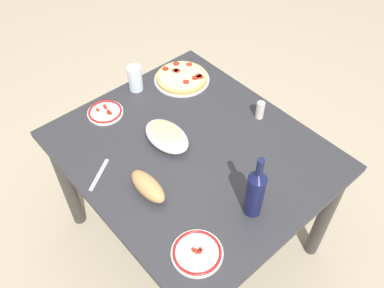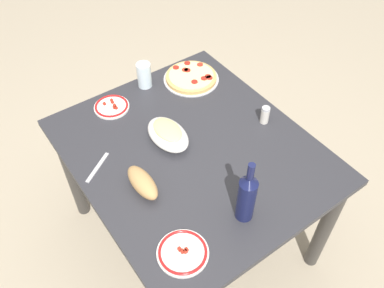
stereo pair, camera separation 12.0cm
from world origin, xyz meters
The scene contains 11 objects.
ground_plane centered at (0.00, 0.00, 0.00)m, with size 8.00×8.00×0.00m, color tan.
dining_table centered at (0.00, 0.00, 0.60)m, with size 1.13×0.98×0.72m.
pepperoni_pizza centered at (-0.40, 0.28, 0.74)m, with size 0.29×0.29×0.03m.
baked_pasta_dish centered at (-0.11, -0.06, 0.76)m, with size 0.24×0.15×0.08m.
wine_bottle centered at (0.39, -0.04, 0.84)m, with size 0.07×0.07×0.30m.
water_glass centered at (-0.49, 0.06, 0.79)m, with size 0.07×0.07×0.13m, color silver.
side_plate_near centered at (0.39, -0.32, 0.73)m, with size 0.19×0.19×0.02m.
side_plate_far centered at (-0.44, -0.16, 0.73)m, with size 0.17×0.17×0.02m.
bread_loaf centered at (0.06, -0.28, 0.76)m, with size 0.19×0.08×0.07m, color tan.
spice_shaker centered at (0.06, 0.37, 0.77)m, with size 0.04×0.04×0.09m.
fork_right centered at (-0.14, -0.39, 0.73)m, with size 0.17×0.02×0.01m, color #B7B7BC.
Camera 1 is at (0.90, -0.79, 2.05)m, focal length 38.07 mm.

